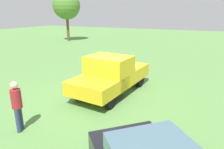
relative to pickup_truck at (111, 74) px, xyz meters
name	(u,v)px	position (x,y,z in m)	size (l,w,h in m)	color
ground_plane	(101,96)	(-0.53, 0.26, -0.96)	(80.00, 80.00, 0.00)	#5B8C47
pickup_truck	(111,74)	(0.00, 0.00, 0.00)	(4.77, 2.34, 1.83)	black
person_bystander	(17,104)	(-4.21, 1.23, 0.01)	(0.43, 0.43, 1.71)	navy
tree_far_center	(66,6)	(14.35, 13.66, 3.62)	(3.58, 3.58, 6.39)	brown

